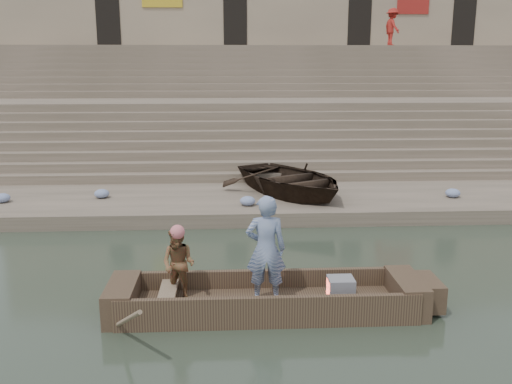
{
  "coord_description": "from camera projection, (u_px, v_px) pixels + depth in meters",
  "views": [
    {
      "loc": [
        -2.54,
        -8.44,
        4.39
      ],
      "look_at": [
        -1.87,
        4.33,
        1.4
      ],
      "focal_mm": 39.21,
      "sensor_mm": 36.0,
      "label": 1
    }
  ],
  "objects": [
    {
      "name": "pedestrian",
      "position": [
        392.0,
        27.0,
        29.25
      ],
      "size": [
        0.94,
        1.35,
        1.91
      ],
      "primitive_type": "imported",
      "rotation": [
        0.0,
        0.0,
        1.77
      ],
      "color": "#A3221B",
      "rests_on": "upper_landing"
    },
    {
      "name": "ground",
      "position": [
        381.0,
        331.0,
        9.34
      ],
      "size": [
        120.0,
        120.0,
        0.0
      ],
      "primitive_type": "plane",
      "color": "#2B3729",
      "rests_on": "ground"
    },
    {
      "name": "beached_rowboat",
      "position": [
        291.0,
        179.0,
        17.14
      ],
      "size": [
        4.98,
        5.52,
        0.94
      ],
      "primitive_type": "imported",
      "rotation": [
        0.0,
        0.0,
        0.49
      ],
      "color": "#2D2116",
      "rests_on": "lower_landing"
    },
    {
      "name": "cloth_bundles",
      "position": [
        155.0,
        197.0,
        16.34
      ],
      "size": [
        14.89,
        1.57,
        0.26
      ],
      "color": "#3F5999",
      "rests_on": "lower_landing"
    },
    {
      "name": "television",
      "position": [
        340.0,
        288.0,
        10.03
      ],
      "size": [
        0.46,
        0.42,
        0.4
      ],
      "color": "gray",
      "rests_on": "main_rowboat"
    },
    {
      "name": "rowboat_trim",
      "position": [
        278.0,
        296.0,
        9.99
      ],
      "size": [
        6.04,
        2.63,
        1.98
      ],
      "color": "brown",
      "rests_on": "ground"
    },
    {
      "name": "standing_man",
      "position": [
        266.0,
        249.0,
        9.78
      ],
      "size": [
        0.72,
        0.48,
        1.94
      ],
      "primitive_type": "imported",
      "rotation": [
        0.0,
        0.0,
        3.12
      ],
      "color": "navy",
      "rests_on": "main_rowboat"
    },
    {
      "name": "ghat_steps",
      "position": [
        282.0,
        119.0,
        25.64
      ],
      "size": [
        32.0,
        11.0,
        5.2
      ],
      "color": "gray",
      "rests_on": "ground"
    },
    {
      "name": "rowing_man",
      "position": [
        179.0,
        264.0,
        9.94
      ],
      "size": [
        0.78,
        0.71,
        1.31
      ],
      "primitive_type": "imported",
      "rotation": [
        0.0,
        0.0,
        -0.41
      ],
      "color": "#20622A",
      "rests_on": "main_rowboat"
    },
    {
      "name": "upper_landing",
      "position": [
        273.0,
        95.0,
        30.62
      ],
      "size": [
        32.0,
        3.0,
        5.2
      ],
      "primitive_type": "cube",
      "color": "gray",
      "rests_on": "ground"
    },
    {
      "name": "mid_landing",
      "position": [
        286.0,
        133.0,
        24.09
      ],
      "size": [
        32.0,
        3.0,
        2.8
      ],
      "primitive_type": "cube",
      "color": "gray",
      "rests_on": "ground"
    },
    {
      "name": "building_wall",
      "position": [
        268.0,
        41.0,
        33.83
      ],
      "size": [
        32.0,
        5.07,
        11.2
      ],
      "color": "tan",
      "rests_on": "ground"
    },
    {
      "name": "lower_landing",
      "position": [
        311.0,
        202.0,
        17.07
      ],
      "size": [
        32.0,
        4.0,
        0.4
      ],
      "primitive_type": "cube",
      "color": "gray",
      "rests_on": "ground"
    },
    {
      "name": "main_rowboat",
      "position": [
        266.0,
        306.0,
        10.03
      ],
      "size": [
        5.0,
        1.3,
        0.22
      ],
      "primitive_type": "cube",
      "color": "brown",
      "rests_on": "ground"
    }
  ]
}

